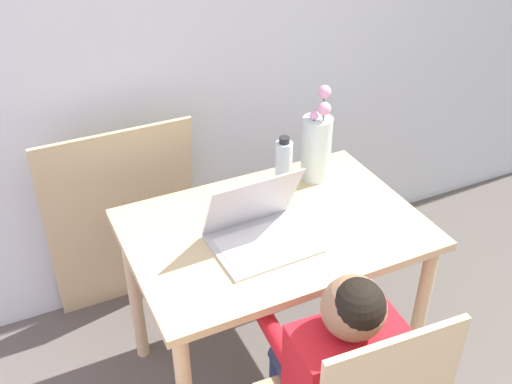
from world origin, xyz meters
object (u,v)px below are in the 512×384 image
Objects in this scene: flower_vase at (317,145)px; water_bottle at (284,166)px; person_seated at (336,362)px; laptop at (258,227)px.

flower_vase reaches higher than water_bottle.
flower_vase is at bearing -111.91° from person_seated.
person_seated is at bearing -115.49° from flower_vase.
person_seated is 2.56× the size of flower_vase.
person_seated is 0.76m from water_bottle.
water_bottle is (0.21, 0.23, 0.05)m from laptop.
water_bottle is at bearing -101.81° from person_seated.
laptop is (-0.02, 0.47, 0.17)m from person_seated.
laptop is at bearing -144.52° from flower_vase.
flower_vase reaches higher than person_seated.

